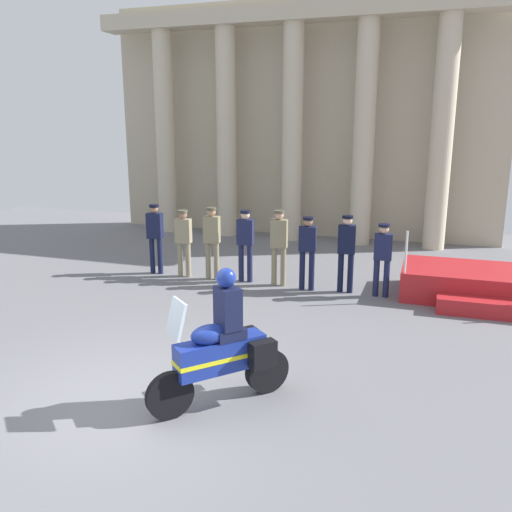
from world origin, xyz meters
name	(u,v)px	position (x,y,z in m)	size (l,w,h in m)	color
ground_plane	(121,399)	(0.00, 0.00, 0.00)	(28.16, 28.16, 0.00)	slate
colonnade_backdrop	(297,114)	(-0.47, 11.64, 4.03)	(13.04, 1.50, 7.61)	#B6AB91
reviewing_stand	(481,285)	(5.04, 6.24, 0.32)	(3.33, 2.30, 1.55)	#B21E23
officer_in_row_0	(155,233)	(-2.65, 5.91, 1.04)	(0.40, 0.26, 1.76)	#141938
officer_in_row_1	(183,238)	(-1.85, 5.88, 0.99)	(0.40, 0.26, 1.67)	gray
officer_in_row_2	(212,237)	(-1.09, 5.87, 1.05)	(0.40, 0.26, 1.77)	#847A5B
officer_in_row_3	(245,240)	(-0.25, 5.93, 1.03)	(0.40, 0.26, 1.73)	#191E42
officer_in_row_4	(279,242)	(0.59, 5.88, 1.06)	(0.40, 0.26, 1.79)	#847A5B
officer_in_row_5	(307,247)	(1.30, 5.74, 1.00)	(0.40, 0.26, 1.69)	#141938
officer_in_row_6	(346,247)	(2.16, 5.84, 1.04)	(0.40, 0.26, 1.75)	black
officer_in_row_7	(383,254)	(2.96, 5.77, 0.96)	(0.40, 0.26, 1.63)	#191E42
motorcycle_with_rider	(225,349)	(1.42, 0.37, 0.79)	(1.49, 1.63, 1.90)	black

